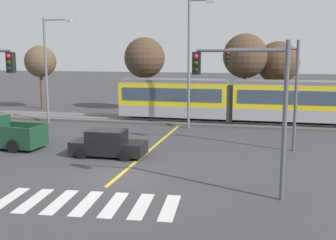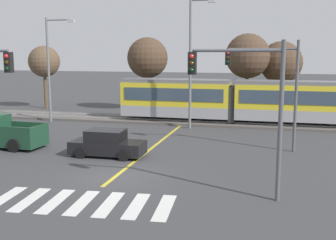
{
  "view_description": "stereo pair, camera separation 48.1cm",
  "coord_description": "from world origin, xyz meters",
  "px_view_note": "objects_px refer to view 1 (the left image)",
  "views": [
    {
      "loc": [
        6.69,
        -18.38,
        5.89
      ],
      "look_at": [
        0.74,
        7.24,
        1.6
      ],
      "focal_mm": 45.0,
      "sensor_mm": 36.0,
      "label": 1
    },
    {
      "loc": [
        7.15,
        -18.27,
        5.89
      ],
      "look_at": [
        0.74,
        7.24,
        1.6
      ],
      "focal_mm": 45.0,
      "sensor_mm": 36.0,
      "label": 2
    }
  ],
  "objects_px": {
    "traffic_light_near_right": "(254,95)",
    "bare_tree_east": "(245,56)",
    "light_rail_tram": "(231,99)",
    "bare_tree_far_west": "(40,62)",
    "bare_tree_west": "(145,58)",
    "bare_tree_far_east": "(278,63)",
    "pickup_truck": "(0,134)",
    "street_lamp_centre": "(191,57)",
    "traffic_light_mid_right": "(272,79)",
    "sedan_crossing": "(108,144)",
    "street_lamp_west": "(49,63)"
  },
  "relations": [
    {
      "from": "light_rail_tram",
      "to": "bare_tree_west",
      "type": "height_order",
      "value": "bare_tree_west"
    },
    {
      "from": "street_lamp_centre",
      "to": "bare_tree_west",
      "type": "xyz_separation_m",
      "value": [
        -6.15,
        8.62,
        -0.23
      ]
    },
    {
      "from": "bare_tree_far_east",
      "to": "bare_tree_west",
      "type": "bearing_deg",
      "value": 177.12
    },
    {
      "from": "bare_tree_far_west",
      "to": "bare_tree_east",
      "type": "bearing_deg",
      "value": -3.57
    },
    {
      "from": "light_rail_tram",
      "to": "pickup_truck",
      "type": "height_order",
      "value": "light_rail_tram"
    },
    {
      "from": "traffic_light_near_right",
      "to": "bare_tree_east",
      "type": "bearing_deg",
      "value": 93.79
    },
    {
      "from": "sedan_crossing",
      "to": "traffic_light_near_right",
      "type": "relative_size",
      "value": 0.67
    },
    {
      "from": "traffic_light_near_right",
      "to": "bare_tree_west",
      "type": "bearing_deg",
      "value": 115.61
    },
    {
      "from": "light_rail_tram",
      "to": "pickup_truck",
      "type": "xyz_separation_m",
      "value": [
        -13.21,
        -11.95,
        -1.21
      ]
    },
    {
      "from": "bare_tree_west",
      "to": "street_lamp_centre",
      "type": "bearing_deg",
      "value": -54.47
    },
    {
      "from": "bare_tree_west",
      "to": "bare_tree_far_east",
      "type": "relative_size",
      "value": 1.07
    },
    {
      "from": "traffic_light_mid_right",
      "to": "bare_tree_far_east",
      "type": "relative_size",
      "value": 0.96
    },
    {
      "from": "pickup_truck",
      "to": "street_lamp_west",
      "type": "height_order",
      "value": "street_lamp_west"
    },
    {
      "from": "street_lamp_centre",
      "to": "street_lamp_west",
      "type": "bearing_deg",
      "value": 179.4
    },
    {
      "from": "traffic_light_near_right",
      "to": "street_lamp_west",
      "type": "relative_size",
      "value": 0.73
    },
    {
      "from": "traffic_light_near_right",
      "to": "bare_tree_east",
      "type": "relative_size",
      "value": 0.85
    },
    {
      "from": "bare_tree_west",
      "to": "bare_tree_far_east",
      "type": "xyz_separation_m",
      "value": [
        12.78,
        -0.64,
        -0.37
      ]
    },
    {
      "from": "pickup_truck",
      "to": "street_lamp_centre",
      "type": "bearing_deg",
      "value": 41.67
    },
    {
      "from": "pickup_truck",
      "to": "bare_tree_west",
      "type": "bearing_deg",
      "value": 76.79
    },
    {
      "from": "sedan_crossing",
      "to": "traffic_light_mid_right",
      "type": "xyz_separation_m",
      "value": [
        8.95,
        3.7,
        3.61
      ]
    },
    {
      "from": "bare_tree_far_east",
      "to": "sedan_crossing",
      "type": "bearing_deg",
      "value": -118.36
    },
    {
      "from": "street_lamp_centre",
      "to": "bare_tree_far_west",
      "type": "height_order",
      "value": "street_lamp_centre"
    },
    {
      "from": "traffic_light_near_right",
      "to": "bare_tree_east",
      "type": "xyz_separation_m",
      "value": [
        -1.42,
        21.38,
        1.29
      ]
    },
    {
      "from": "traffic_light_near_right",
      "to": "bare_tree_east",
      "type": "distance_m",
      "value": 21.46
    },
    {
      "from": "traffic_light_near_right",
      "to": "pickup_truck",
      "type": "bearing_deg",
      "value": 159.6
    },
    {
      "from": "light_rail_tram",
      "to": "bare_tree_far_east",
      "type": "bearing_deg",
      "value": 54.34
    },
    {
      "from": "light_rail_tram",
      "to": "bare_tree_far_west",
      "type": "relative_size",
      "value": 2.85
    },
    {
      "from": "street_lamp_west",
      "to": "bare_tree_far_west",
      "type": "xyz_separation_m",
      "value": [
        -5.08,
        7.58,
        -0.1
      ]
    },
    {
      "from": "traffic_light_near_right",
      "to": "bare_tree_far_west",
      "type": "height_order",
      "value": "bare_tree_far_west"
    },
    {
      "from": "bare_tree_west",
      "to": "bare_tree_far_east",
      "type": "distance_m",
      "value": 12.8
    },
    {
      "from": "traffic_light_mid_right",
      "to": "bare_tree_far_west",
      "type": "height_order",
      "value": "traffic_light_mid_right"
    },
    {
      "from": "sedan_crossing",
      "to": "traffic_light_near_right",
      "type": "xyz_separation_m",
      "value": [
        8.13,
        -5.16,
        3.49
      ]
    },
    {
      "from": "light_rail_tram",
      "to": "bare_tree_far_west",
      "type": "bearing_deg",
      "value": 166.0
    },
    {
      "from": "sedan_crossing",
      "to": "street_lamp_west",
      "type": "distance_m",
      "value": 14.03
    },
    {
      "from": "pickup_truck",
      "to": "traffic_light_mid_right",
      "type": "bearing_deg",
      "value": 10.75
    },
    {
      "from": "traffic_light_mid_right",
      "to": "bare_tree_west",
      "type": "relative_size",
      "value": 0.9
    },
    {
      "from": "light_rail_tram",
      "to": "street_lamp_west",
      "type": "height_order",
      "value": "street_lamp_west"
    },
    {
      "from": "traffic_light_mid_right",
      "to": "street_lamp_centre",
      "type": "height_order",
      "value": "street_lamp_centre"
    },
    {
      "from": "pickup_truck",
      "to": "bare_tree_east",
      "type": "xyz_separation_m",
      "value": [
        14.08,
        15.62,
        4.64
      ]
    },
    {
      "from": "pickup_truck",
      "to": "traffic_light_near_right",
      "type": "relative_size",
      "value": 0.87
    },
    {
      "from": "pickup_truck",
      "to": "sedan_crossing",
      "type": "bearing_deg",
      "value": -4.71
    },
    {
      "from": "sedan_crossing",
      "to": "street_lamp_west",
      "type": "xyz_separation_m",
      "value": [
        -8.96,
        9.94,
        4.24
      ]
    },
    {
      "from": "street_lamp_centre",
      "to": "bare_tree_far_east",
      "type": "relative_size",
      "value": 1.44
    },
    {
      "from": "pickup_truck",
      "to": "street_lamp_west",
      "type": "bearing_deg",
      "value": 99.71
    },
    {
      "from": "street_lamp_centre",
      "to": "bare_tree_far_east",
      "type": "xyz_separation_m",
      "value": [
        6.62,
        7.98,
        -0.6
      ]
    },
    {
      "from": "street_lamp_centre",
      "to": "bare_tree_far_east",
      "type": "height_order",
      "value": "street_lamp_centre"
    },
    {
      "from": "light_rail_tram",
      "to": "street_lamp_centre",
      "type": "height_order",
      "value": "street_lamp_centre"
    },
    {
      "from": "pickup_truck",
      "to": "bare_tree_west",
      "type": "relative_size",
      "value": 0.76
    },
    {
      "from": "bare_tree_west",
      "to": "bare_tree_east",
      "type": "distance_m",
      "value": 10.14
    },
    {
      "from": "bare_tree_east",
      "to": "light_rail_tram",
      "type": "bearing_deg",
      "value": -103.28
    }
  ]
}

